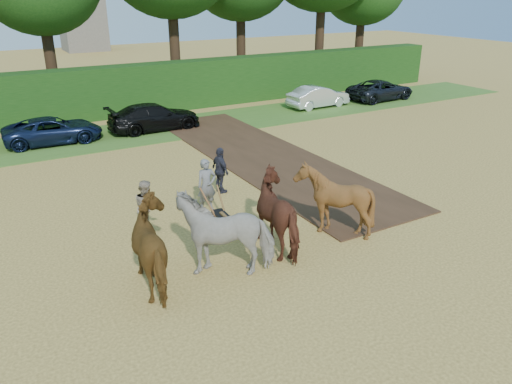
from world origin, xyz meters
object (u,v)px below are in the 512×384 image
Objects in this scene: spectator_near at (147,207)px; parked_cars at (207,111)px; plough_team at (254,220)px; spectator_far at (220,170)px.

spectator_near reaches higher than parked_cars.
plough_team is 0.24× the size of parked_cars.
spectator_near is at bearing 113.16° from spectator_far.
spectator_far reaches higher than spectator_near.
spectator_near is at bearing -122.44° from parked_cars.
spectator_far is at bearing 74.94° from plough_team.
plough_team reaches higher than parked_cars.
spectator_near is 0.06× the size of parked_cars.
spectator_far is at bearing -111.98° from parked_cars.
plough_team is at bearing -109.78° from parked_cars.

